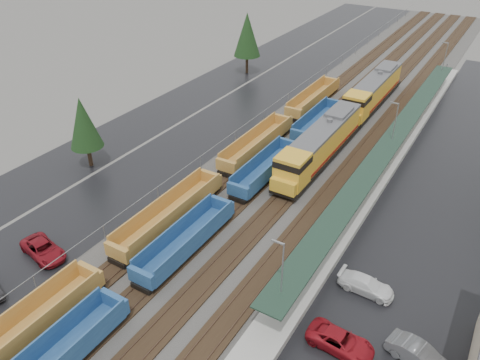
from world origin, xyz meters
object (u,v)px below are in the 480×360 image
object	(u,v)px
parked_car_east_c	(366,285)
well_string_blue	(186,241)
parked_car_west_c	(43,250)
locomotive_lead	(319,145)
parked_car_east_b	(340,342)
parked_car_east_e	(420,356)
locomotive_trail	(372,92)
well_string_yellow	(170,214)

from	to	relation	value
parked_car_east_c	well_string_blue	bearing A→B (deg)	103.67
parked_car_west_c	locomotive_lead	bearing A→B (deg)	-15.84
parked_car_west_c	parked_car_east_c	bearing A→B (deg)	-56.56
parked_car_east_b	parked_car_east_e	world-z (taller)	parked_car_east_e
locomotive_lead	locomotive_trail	bearing A→B (deg)	90.00
parked_car_east_c	parked_car_east_e	world-z (taller)	parked_car_east_e
well_string_yellow	parked_car_east_c	world-z (taller)	well_string_yellow
locomotive_lead	parked_car_east_c	distance (m)	22.12
locomotive_lead	parked_car_east_b	xyz separation A→B (m)	(12.55, -25.01, -1.87)
locomotive_lead	parked_car_west_c	distance (m)	33.15
parked_car_east_b	parked_car_east_e	distance (m)	5.64
locomotive_lead	parked_car_east_e	world-z (taller)	locomotive_lead
well_string_blue	locomotive_trail	bearing A→B (deg)	84.68
well_string_yellow	parked_car_west_c	size ratio (longest dim) A/B	16.85
well_string_yellow	locomotive_trail	bearing A→B (deg)	78.80
parked_car_east_c	parked_car_east_e	distance (m)	7.56
locomotive_lead	parked_car_east_c	size ratio (longest dim) A/B	4.50
parked_car_west_c	well_string_blue	bearing A→B (deg)	-44.42
well_string_yellow	parked_car_east_e	size ratio (longest dim) A/B	18.13
well_string_blue	parked_car_east_c	distance (m)	16.71
well_string_yellow	parked_car_west_c	bearing A→B (deg)	-124.74
well_string_yellow	well_string_blue	distance (m)	4.74
well_string_yellow	parked_car_west_c	distance (m)	12.31
well_string_yellow	parked_car_east_b	distance (m)	21.30
locomotive_trail	parked_car_east_b	world-z (taller)	locomotive_trail
locomotive_trail	parked_car_west_c	size ratio (longest dim) A/B	4.11
locomotive_trail	well_string_yellow	xyz separation A→B (m)	(-8.00, -40.40, -1.38)
locomotive_trail	parked_car_west_c	bearing A→B (deg)	-106.55
well_string_yellow	parked_car_east_e	xyz separation A→B (m)	(25.93, -3.93, -0.40)
well_string_blue	parked_car_west_c	bearing A→B (deg)	-145.53
well_string_blue	parked_car_west_c	xyz separation A→B (m)	(-11.01, -7.56, -0.45)
well_string_blue	parked_car_east_e	xyz separation A→B (m)	(21.93, -1.38, -0.38)
locomotive_trail	well_string_blue	xyz separation A→B (m)	(-4.00, -42.95, -1.39)
locomotive_lead	locomotive_trail	world-z (taller)	same
well_string_blue	parked_car_east_e	world-z (taller)	well_string_blue
parked_car_west_c	parked_car_east_b	distance (m)	27.92
locomotive_trail	parked_car_west_c	distance (m)	52.72
well_string_yellow	parked_car_east_e	world-z (taller)	well_string_yellow
well_string_yellow	parked_car_east_e	bearing A→B (deg)	-8.62
locomotive_trail	parked_car_east_e	distance (m)	47.85
parked_car_west_c	parked_car_east_b	size ratio (longest dim) A/B	1.03
locomotive_lead	well_string_blue	distance (m)	22.36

